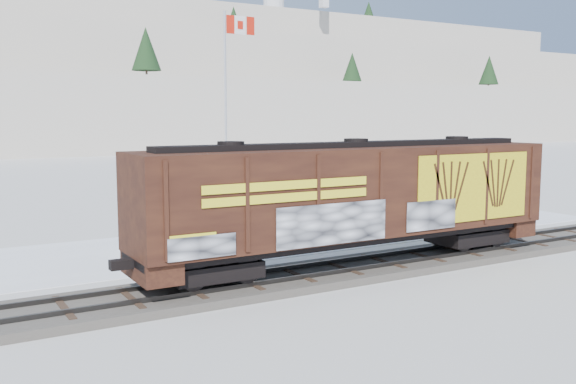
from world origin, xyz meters
TOP-DOWN VIEW (x-y plane):
  - ground at (0.00, 0.00)m, footprint 500.00×500.00m
  - rail_track at (0.00, 0.00)m, footprint 50.00×3.40m
  - parking_strip at (0.00, 7.50)m, footprint 40.00×8.00m
  - hopper_railcar at (0.62, -0.01)m, footprint 17.04×3.06m
  - flagpole at (1.73, 13.64)m, footprint 2.30×0.90m
  - car_silver at (-3.25, 6.13)m, footprint 4.39×2.62m
  - car_white at (-3.90, 7.70)m, footprint 4.21×1.71m
  - car_dark at (11.16, 7.29)m, footprint 4.45×2.45m

SIDE VIEW (x-z plane):
  - ground at x=0.00m, z-range 0.00..0.00m
  - parking_strip at x=0.00m, z-range 0.00..0.03m
  - rail_track at x=0.00m, z-range -0.07..0.36m
  - car_dark at x=11.16m, z-range 0.03..1.25m
  - car_white at x=-3.90m, z-range 0.03..1.39m
  - car_silver at x=-3.25m, z-range 0.03..1.43m
  - hopper_railcar at x=0.62m, z-range 0.68..5.22m
  - flagpole at x=1.73m, z-range -1.51..10.12m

